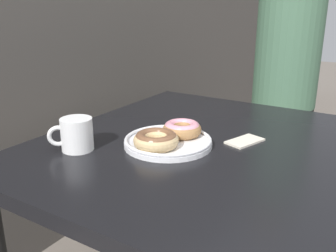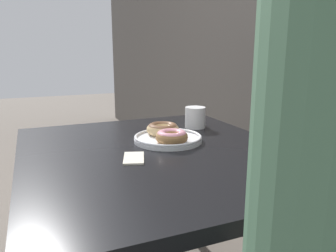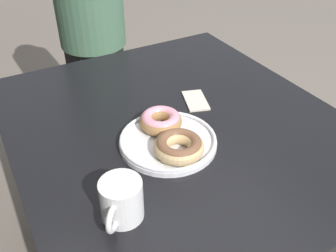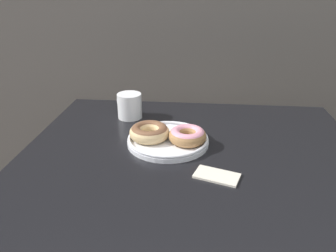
# 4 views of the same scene
# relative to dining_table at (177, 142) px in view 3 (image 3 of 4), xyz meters

# --- Properties ---
(ground_plane) EXTENTS (14.00, 14.00, 0.00)m
(ground_plane) POSITION_rel_dining_table_xyz_m (0.00, -0.28, -0.64)
(ground_plane) COLOR #70665B
(dining_table) EXTENTS (1.03, 0.91, 0.71)m
(dining_table) POSITION_rel_dining_table_xyz_m (0.00, 0.00, 0.00)
(dining_table) COLOR black
(dining_table) RESTS_ON ground_plane
(donut_plate) EXTENTS (0.28, 0.26, 0.06)m
(donut_plate) POSITION_rel_dining_table_xyz_m (-0.08, 0.07, 0.10)
(donut_plate) COLOR white
(donut_plate) RESTS_ON dining_table
(coffee_mug) EXTENTS (0.11, 0.10, 0.09)m
(coffee_mug) POSITION_rel_dining_table_xyz_m (-0.24, 0.28, 0.12)
(coffee_mug) COLOR white
(coffee_mug) RESTS_ON dining_table
(person_figure) EXTENTS (0.36, 0.29, 1.42)m
(person_figure) POSITION_rel_dining_table_xyz_m (0.79, -0.03, 0.09)
(person_figure) COLOR black
(person_figure) RESTS_ON ground_plane
(napkin) EXTENTS (0.13, 0.10, 0.01)m
(napkin) POSITION_rel_dining_table_xyz_m (0.07, -0.11, 0.08)
(napkin) COLOR beige
(napkin) RESTS_ON dining_table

